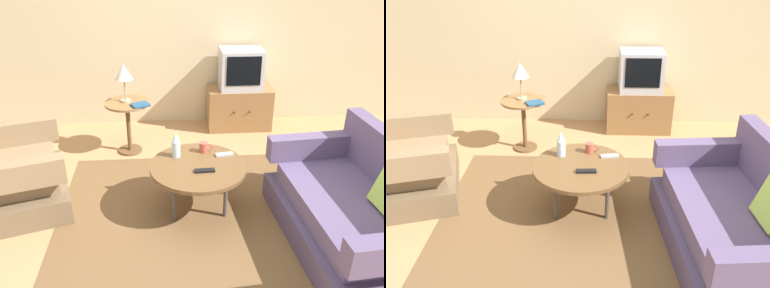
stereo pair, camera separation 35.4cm
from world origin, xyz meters
TOP-DOWN VIEW (x-y plane):
  - ground_plane at (0.00, 0.00)m, footprint 16.00×16.00m
  - back_wall at (0.00, 2.24)m, footprint 9.00×0.12m
  - area_rug at (0.14, 0.13)m, footprint 2.51×2.00m
  - armchair at (-1.55, 0.34)m, footprint 1.10×1.20m
  - couch at (1.35, -0.40)m, footprint 1.00×1.63m
  - coffee_table at (0.14, 0.13)m, footprint 0.85×0.85m
  - side_table at (-0.55, 1.33)m, footprint 0.49×0.49m
  - tv_stand at (0.83, 1.93)m, footprint 0.81×0.45m
  - television at (0.83, 1.93)m, footprint 0.52×0.40m
  - table_lamp at (-0.56, 1.36)m, footprint 0.19×0.19m
  - vase at (-0.04, 0.31)m, footprint 0.08×0.08m
  - mug at (0.22, 0.38)m, footprint 0.12×0.08m
  - tv_remote_dark at (0.19, 0.02)m, footprint 0.18×0.06m
  - tv_remote_silver at (0.40, 0.30)m, footprint 0.17×0.07m
  - book at (-0.39, 1.21)m, footprint 0.22×0.20m

SIDE VIEW (x-z plane):
  - ground_plane at x=0.00m, z-range 0.00..0.00m
  - area_rug at x=0.14m, z-range 0.00..0.00m
  - tv_stand at x=0.83m, z-range 0.00..0.53m
  - couch at x=1.35m, z-range -0.14..0.72m
  - armchair at x=-1.55m, z-range -0.14..0.76m
  - coffee_table at x=0.14m, z-range 0.20..0.67m
  - side_table at x=-0.55m, z-range 0.13..0.74m
  - tv_remote_dark at x=0.19m, z-range 0.47..0.49m
  - tv_remote_silver at x=0.40m, z-range 0.47..0.49m
  - mug at x=0.22m, z-range 0.47..0.56m
  - vase at x=-0.04m, z-range 0.46..0.70m
  - book at x=-0.39m, z-range 0.61..0.63m
  - television at x=0.83m, z-range 0.53..1.03m
  - table_lamp at x=-0.56m, z-range 0.72..1.14m
  - back_wall at x=0.00m, z-range 0.00..2.70m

